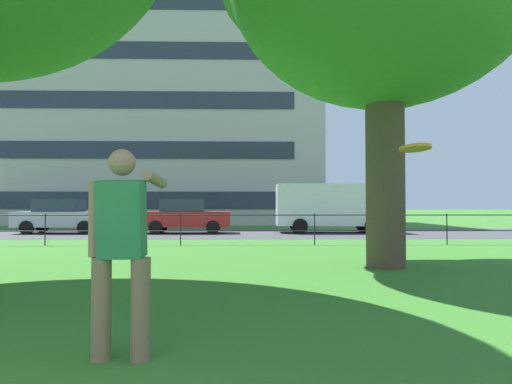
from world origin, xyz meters
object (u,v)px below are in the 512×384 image
object	(u,v)px
apartment_building_background	(148,114)
person_thrower	(122,245)
frisbee	(415,148)
panel_van_left	(331,205)
car_red_right	(185,216)
car_silver_center	(62,216)

from	to	relation	value
apartment_building_background	person_thrower	bearing A→B (deg)	-78.63
frisbee	panel_van_left	world-z (taller)	panel_van_left
car_red_right	panel_van_left	bearing A→B (deg)	2.77
car_red_right	apartment_building_background	bearing A→B (deg)	108.29
panel_van_left	person_thrower	bearing A→B (deg)	-105.45
car_silver_center	apartment_building_background	distance (m)	15.80
frisbee	panel_van_left	distance (m)	18.05
car_red_right	frisbee	bearing A→B (deg)	-76.60
person_thrower	car_silver_center	distance (m)	19.12
car_silver_center	apartment_building_background	world-z (taller)	apartment_building_background
car_silver_center	person_thrower	bearing A→B (deg)	-67.53
car_silver_center	panel_van_left	world-z (taller)	panel_van_left
person_thrower	car_silver_center	bearing A→B (deg)	112.47
frisbee	car_red_right	world-z (taller)	frisbee
panel_van_left	frisbee	bearing A→B (deg)	-98.00
frisbee	car_red_right	xyz separation A→B (m)	(-4.18, 17.54, -0.96)
frisbee	car_silver_center	size ratio (longest dim) A/B	0.09
car_red_right	apartment_building_background	size ratio (longest dim) A/B	0.16
frisbee	panel_van_left	bearing A→B (deg)	82.00
apartment_building_background	car_red_right	bearing A→B (deg)	-71.71
frisbee	apartment_building_background	distance (m)	33.37
car_silver_center	car_red_right	bearing A→B (deg)	-0.52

